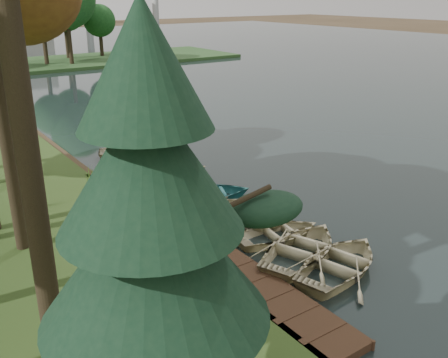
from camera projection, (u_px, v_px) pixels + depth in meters
ground at (220, 228)px, 19.17m from camera, size 300.00×300.00×0.00m
water at (352, 82)px, 50.61m from camera, size 130.00×200.00×0.05m
boardwalk at (185, 235)px, 18.26m from camera, size 1.60×16.00×0.30m
peninsula at (45, 64)px, 61.81m from camera, size 50.00×14.00×0.45m
far_trees at (10, 12)px, 57.85m from camera, size 45.60×5.60×8.80m
rowboat_0 at (341, 261)px, 15.91m from camera, size 4.56×3.76×0.82m
rowboat_1 at (302, 246)px, 16.82m from camera, size 4.78×4.12×0.83m
rowboat_2 at (279, 231)px, 18.03m from camera, size 3.64×2.85×0.69m
rowboat_3 at (252, 217)px, 19.03m from camera, size 4.58×3.98×0.79m
rowboat_4 at (229, 207)px, 19.98m from camera, size 4.32×3.74×0.75m
rowboat_5 at (210, 191)px, 21.63m from camera, size 4.17×3.63×0.72m
rowboat_6 at (183, 183)px, 22.64m from camera, size 3.60×3.02×0.64m
rowboat_7 at (171, 173)px, 23.75m from camera, size 3.96×2.95×0.79m
rowboat_8 at (162, 163)px, 25.16m from camera, size 4.31×3.48×0.79m
rowboat_9 at (150, 158)px, 25.99m from camera, size 4.42×3.80×0.77m
rowboat_10 at (135, 150)px, 27.20m from camera, size 4.70×4.15×0.81m
stored_rowboat at (27, 170)px, 23.59m from camera, size 3.67×3.28×0.63m
pine_tree at (151, 203)px, 7.63m from camera, size 3.80×3.80×8.23m
reeds_0 at (186, 295)px, 13.62m from camera, size 0.60×0.60×0.89m
reeds_1 at (174, 238)px, 16.72m from camera, size 0.60×0.60×0.95m
reeds_2 at (28, 199)px, 19.93m from camera, size 0.60×0.60×0.92m
reeds_3 at (93, 176)px, 22.40m from camera, size 0.60×0.60×0.91m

